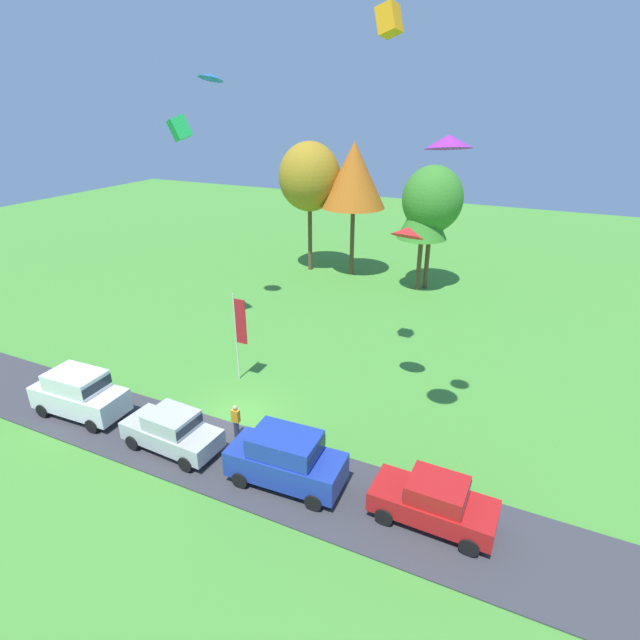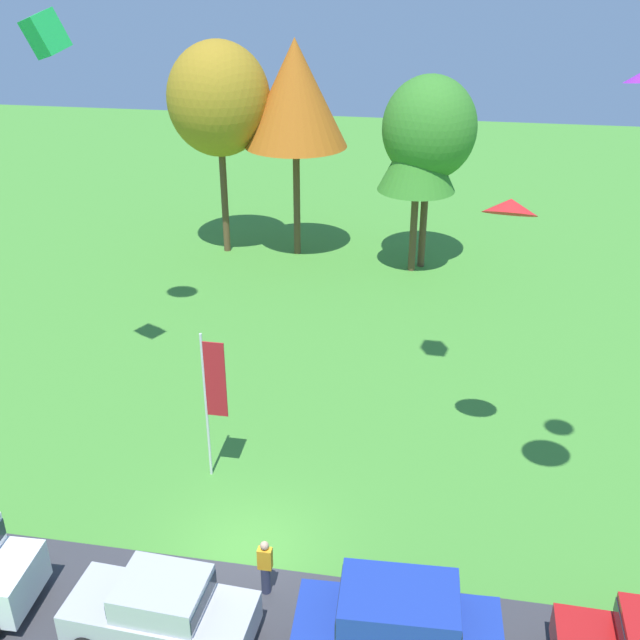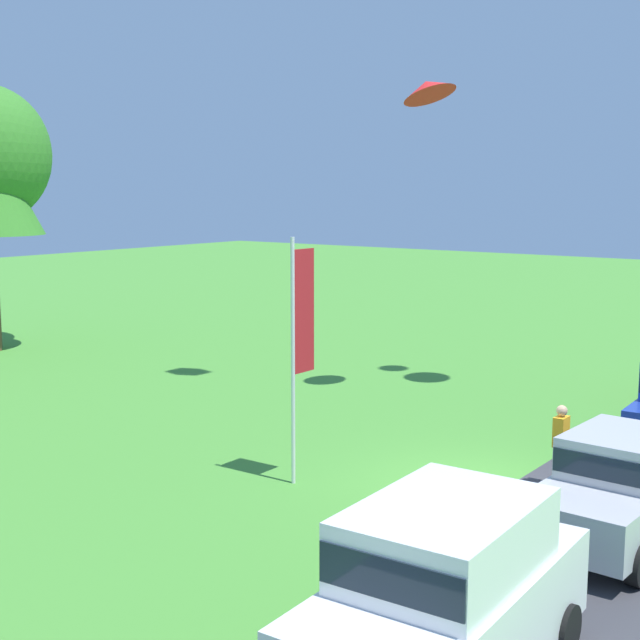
% 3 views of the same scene
% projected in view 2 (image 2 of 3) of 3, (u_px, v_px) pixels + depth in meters
% --- Properties ---
extents(ground_plane, '(120.00, 120.00, 0.00)m').
position_uv_depth(ground_plane, '(249.00, 549.00, 20.62)').
color(ground_plane, '#478E33').
extents(pavement_strip, '(36.00, 4.40, 0.06)m').
position_uv_depth(pavement_strip, '(219.00, 631.00, 18.10)').
color(pavement_strip, '#38383D').
rests_on(pavement_strip, ground).
extents(car_sedan_near_entrance, '(4.48, 2.12, 1.84)m').
position_uv_depth(car_sedan_near_entrance, '(162.00, 609.00, 17.41)').
color(car_sedan_near_entrance, '#B7B7BC').
rests_on(car_sedan_near_entrance, ground).
extents(car_suv_mid_row, '(4.69, 2.23, 2.28)m').
position_uv_depth(car_suv_mid_row, '(398.00, 627.00, 16.65)').
color(car_suv_mid_row, '#1E389E').
rests_on(car_suv_mid_row, ground).
extents(person_on_lawn, '(0.36, 0.24, 1.71)m').
position_uv_depth(person_on_lawn, '(265.00, 567.00, 18.82)').
color(person_on_lawn, '#2D334C').
rests_on(person_on_lawn, ground).
extents(tree_right_of_center, '(5.20, 5.20, 10.99)m').
position_uv_depth(tree_right_of_center, '(219.00, 99.00, 37.63)').
color(tree_right_of_center, brown).
rests_on(tree_right_of_center, ground).
extents(tree_far_right, '(5.26, 5.26, 11.10)m').
position_uv_depth(tree_far_right, '(295.00, 94.00, 37.12)').
color(tree_far_right, brown).
rests_on(tree_far_right, ground).
extents(tree_left_of_center, '(3.83, 3.83, 8.08)m').
position_uv_depth(tree_left_of_center, '(418.00, 152.00, 35.97)').
color(tree_left_of_center, brown).
rests_on(tree_left_of_center, ground).
extents(tree_far_left, '(4.58, 4.58, 9.66)m').
position_uv_depth(tree_far_left, '(429.00, 129.00, 36.03)').
color(tree_far_left, brown).
rests_on(tree_far_left, ground).
extents(flag_banner, '(0.71, 0.08, 4.98)m').
position_uv_depth(flag_banner, '(212.00, 389.00, 22.15)').
color(flag_banner, silver).
rests_on(flag_banner, ground).
extents(kite_box_near_flag, '(1.45, 1.29, 1.51)m').
position_uv_depth(kite_box_near_flag, '(45.00, 34.00, 22.19)').
color(kite_box_near_flag, green).
extents(kite_delta_over_trees, '(1.66, 1.70, 0.92)m').
position_uv_depth(kite_delta_over_trees, '(510.00, 206.00, 20.10)').
color(kite_delta_over_trees, red).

